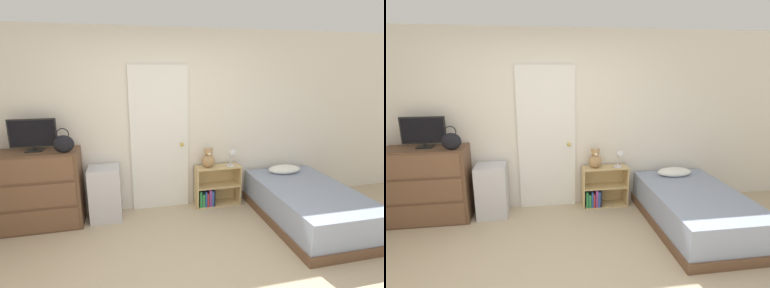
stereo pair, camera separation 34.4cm
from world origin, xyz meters
The scene contains 10 objects.
wall_back centered at (0.00, 2.03, 1.27)m, with size 10.00×0.06×2.55m.
door_closed centered at (0.00, 1.98, 1.03)m, with size 0.82×0.09×2.06m.
dresser centered at (-1.59, 1.76, 0.51)m, with size 1.05×0.46×1.01m.
tv centered at (-1.58, 1.79, 1.23)m, with size 0.55×0.16×0.41m.
handbag centered at (-1.21, 1.63, 1.13)m, with size 0.24×0.12×0.31m.
storage_bin centered at (-0.78, 1.79, 0.37)m, with size 0.41×0.39×0.73m.
bookshelf centered at (0.78, 1.87, 0.25)m, with size 0.67×0.25×0.61m.
teddy_bear centered at (0.69, 1.86, 0.73)m, with size 0.19×0.19×0.29m.
desk_lamp centered at (1.04, 1.82, 0.78)m, with size 0.14×0.14×0.25m.
bed centered at (1.86, 1.09, 0.24)m, with size 1.12×1.81×0.58m.
Camera 1 is at (-0.50, -2.15, 2.01)m, focal length 28.00 mm.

